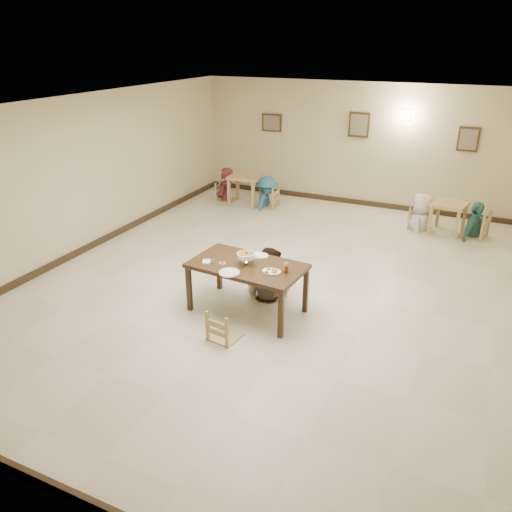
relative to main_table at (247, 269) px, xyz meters
The scene contains 33 objects.
floor 1.33m from the main_table, 90.76° to the left, with size 10.00×10.00×0.00m, color beige.
ceiling 2.54m from the main_table, 90.76° to the left, with size 10.00×10.00×0.00m, color white.
wall_back 6.17m from the main_table, 90.14° to the left, with size 10.00×10.00×0.00m, color beige.
wall_front 3.96m from the main_table, 90.22° to the right, with size 10.00×10.00×0.00m, color beige.
wall_left 4.24m from the main_table, 164.41° to the left, with size 10.00×10.00×0.00m, color beige.
baseboard_back 6.13m from the main_table, 90.14° to the left, with size 8.00×0.06×0.12m, color #302215.
baseboard_front 3.91m from the main_table, 90.22° to the right, with size 8.00×0.06×0.12m, color #302215.
baseboard_left 4.19m from the main_table, 164.29° to the left, with size 0.06×10.00×0.12m, color #302215.
picture_a 6.57m from the main_table, 110.02° to the left, with size 0.55×0.04×0.45m.
picture_b 6.21m from the main_table, 89.20° to the left, with size 0.50×0.04×0.60m.
picture_c 6.70m from the main_table, 66.96° to the left, with size 0.45×0.04×0.55m.
wall_sconce 6.39m from the main_table, 78.97° to the left, with size 0.16×0.05×0.22m, color #FFD88C.
main_table is the anchor object (origin of this frame).
chair_far 0.75m from the main_table, 79.64° to the left, with size 0.46×0.46×0.98m.
chair_near 0.88m from the main_table, 86.98° to the right, with size 0.41×0.41×0.87m.
main_diner 0.64m from the main_table, 82.51° to the left, with size 0.83×0.64×1.70m, color gray.
curry_warmer 0.23m from the main_table, 139.21° to the right, with size 0.31×0.28×0.25m.
rice_plate_far 0.36m from the main_table, 84.69° to the left, with size 0.32×0.32×0.07m.
rice_plate_near 0.42m from the main_table, 103.45° to the right, with size 0.30×0.30×0.07m.
fried_plate 0.47m from the main_table, 13.90° to the right, with size 0.28×0.28×0.06m.
chili_dish 0.39m from the main_table, 158.05° to the right, with size 0.10×0.10×0.02m.
napkin_cutlery 0.63m from the main_table, 160.30° to the right, with size 0.20×0.25×0.03m.
drink_glass 0.65m from the main_table, ahead, with size 0.08×0.08×0.15m.
bg_table_left 5.46m from the main_table, 116.34° to the left, with size 0.84×0.84×0.76m.
bg_table_right 5.49m from the main_table, 63.17° to the left, with size 0.80×0.80×0.69m.
bg_chair_ll 5.81m from the main_table, 121.44° to the left, with size 0.45×0.45×0.96m.
bg_chair_lr 5.24m from the main_table, 110.33° to the left, with size 0.50×0.50×1.07m.
bg_chair_rl 5.30m from the main_table, 68.72° to the left, with size 0.44×0.44×0.94m.
bg_chair_rr 5.77m from the main_table, 58.29° to the left, with size 0.51×0.51×1.08m.
bg_diner_a 5.80m from the main_table, 121.44° to the left, with size 0.64×0.42×1.75m, color maroon.
bg_diner_b 5.24m from the main_table, 110.33° to the left, with size 1.02×0.59×1.59m, color teal.
bg_diner_c 5.29m from the main_table, 68.72° to the left, with size 0.79×0.52×1.62m, color silver.
bg_diner_d 5.77m from the main_table, 58.29° to the left, with size 0.91×0.38×1.55m, color teal.
Camera 1 is at (3.02, -7.28, 3.96)m, focal length 35.00 mm.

